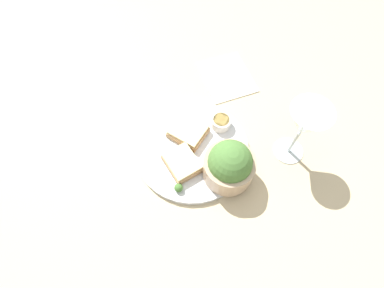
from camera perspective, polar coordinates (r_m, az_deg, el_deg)
ground_plane at (r=0.75m, az=-0.00°, el=-1.21°), size 4.00×4.00×0.00m
dinner_plate at (r=0.75m, az=-0.00°, el=-0.97°), size 0.28×0.28×0.01m
salad_bowl at (r=0.67m, az=7.13°, el=-3.96°), size 0.12×0.12×0.11m
sauce_ramekin at (r=0.77m, az=5.43°, el=4.34°), size 0.05×0.05×0.03m
cheese_toast_near at (r=0.75m, az=-0.75°, el=2.40°), size 0.10×0.09×0.03m
cheese_toast_far at (r=0.71m, az=-1.88°, el=-3.63°), size 0.09×0.08×0.03m
wine_glass at (r=0.69m, az=20.72°, el=3.55°), size 0.09×0.09×0.18m
garnish at (r=0.69m, az=-2.57°, el=-8.32°), size 0.02×0.02×0.02m
napkin at (r=0.89m, az=6.65°, el=12.62°), size 0.20×0.18×0.01m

